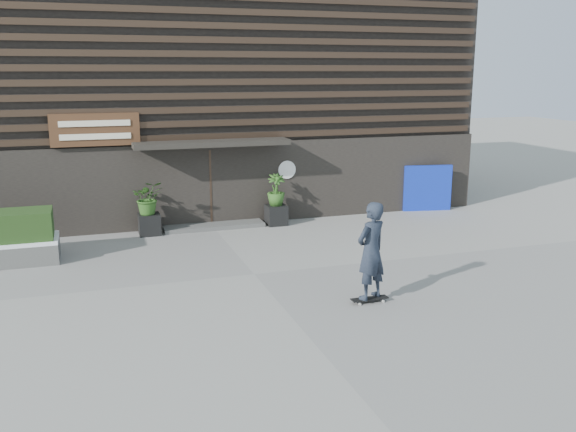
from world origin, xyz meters
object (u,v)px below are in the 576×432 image
object	(u,v)px
planter_pot_right	(276,215)
blue_tarp	(427,188)
skateboarder	(371,251)
planter_pot_left	(149,224)

from	to	relation	value
planter_pot_right	blue_tarp	xyz separation A→B (m)	(5.39, 0.30, 0.46)
skateboarder	blue_tarp	bearing A→B (deg)	52.36
planter_pot_left	skateboarder	distance (m)	7.83
planter_pot_right	skateboarder	distance (m)	6.93
planter_pot_right	skateboarder	bearing A→B (deg)	-91.20
blue_tarp	skateboarder	xyz separation A→B (m)	(-5.54, -7.18, 0.32)
planter_pot_right	blue_tarp	distance (m)	5.42
planter_pot_left	skateboarder	size ratio (longest dim) A/B	0.29
blue_tarp	skateboarder	world-z (taller)	skateboarder
planter_pot_right	planter_pot_left	bearing A→B (deg)	180.00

